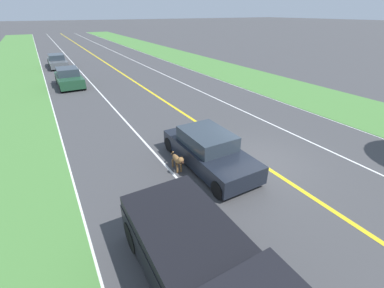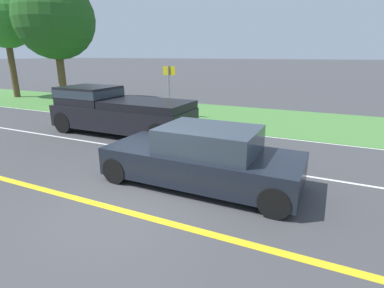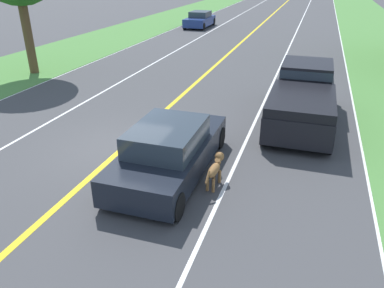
{
  "view_description": "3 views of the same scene",
  "coord_description": "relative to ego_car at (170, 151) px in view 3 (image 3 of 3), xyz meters",
  "views": [
    {
      "loc": [
        7.03,
        6.61,
        5.67
      ],
      "look_at": [
        2.72,
        -0.87,
        1.18
      ],
      "focal_mm": 24.0,
      "sensor_mm": 36.0,
      "label": 1
    },
    {
      "loc": [
        -4.28,
        -3.57,
        3.04
      ],
      "look_at": [
        2.54,
        -0.32,
        0.77
      ],
      "focal_mm": 28.0,
      "sensor_mm": 36.0,
      "label": 2
    },
    {
      "loc": [
        5.2,
        -9.09,
        5.04
      ],
      "look_at": [
        2.44,
        -0.61,
        0.79
      ],
      "focal_mm": 35.0,
      "sensor_mm": 36.0,
      "label": 3
    }
  ],
  "objects": [
    {
      "name": "pickup_truck",
      "position": [
        3.1,
        5.06,
        0.25
      ],
      "size": [
        2.1,
        5.63,
        1.79
      ],
      "color": "black",
      "rests_on": "ground"
    },
    {
      "name": "oncoming_car",
      "position": [
        -7.02,
        25.72,
        -0.02
      ],
      "size": [
        1.9,
        4.23,
        1.36
      ],
      "rotation": [
        0.0,
        0.0,
        3.14
      ],
      "color": "navy",
      "rests_on": "ground"
    },
    {
      "name": "dog",
      "position": [
        1.3,
        -0.21,
        -0.18
      ],
      "size": [
        0.3,
        1.23,
        0.79
      ],
      "rotation": [
        0.0,
        0.0,
        -0.08
      ],
      "color": "olive",
      "rests_on": "ground"
    },
    {
      "name": "lane_edge_line_right",
      "position": [
        5.08,
        0.92,
        -0.66
      ],
      "size": [
        0.14,
        160.0,
        0.01
      ],
      "primitive_type": "cube",
      "color": "white",
      "rests_on": "ground"
    },
    {
      "name": "ground_plane",
      "position": [
        -1.92,
        0.92,
        -0.66
      ],
      "size": [
        400.0,
        400.0,
        0.0
      ],
      "primitive_type": "plane",
      "color": "#424244"
    },
    {
      "name": "ego_car",
      "position": [
        0.0,
        0.0,
        0.0
      ],
      "size": [
        1.93,
        4.65,
        1.43
      ],
      "color": "black",
      "rests_on": "ground"
    },
    {
      "name": "lane_dash_same_dir",
      "position": [
        1.58,
        0.92,
        -0.66
      ],
      "size": [
        0.1,
        160.0,
        0.01
      ],
      "primitive_type": "cube",
      "color": "white",
      "rests_on": "ground"
    },
    {
      "name": "centre_divider_line",
      "position": [
        -1.92,
        0.92,
        -0.66
      ],
      "size": [
        0.18,
        160.0,
        0.01
      ],
      "primitive_type": "cube",
      "color": "yellow",
      "rests_on": "ground"
    },
    {
      "name": "lane_dash_oncoming",
      "position": [
        -5.42,
        0.92,
        -0.66
      ],
      "size": [
        0.1,
        160.0,
        0.01
      ],
      "primitive_type": "cube",
      "color": "white",
      "rests_on": "ground"
    }
  ]
}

